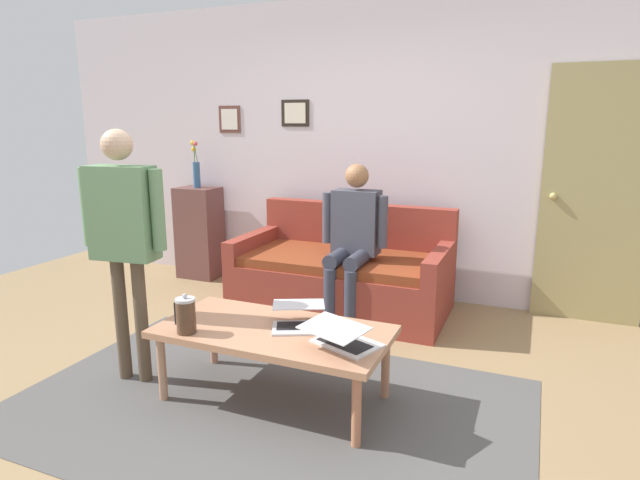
# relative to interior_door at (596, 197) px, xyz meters

# --- Properties ---
(ground_plane) EXTENTS (7.68, 7.68, 0.00)m
(ground_plane) POSITION_rel_interior_door_xyz_m (1.83, 2.11, -1.02)
(ground_plane) COLOR #927650
(area_rug) EXTENTS (2.93, 1.87, 0.01)m
(area_rug) POSITION_rel_interior_door_xyz_m (1.76, 2.24, -1.02)
(area_rug) COLOR #504F4D
(area_rug) RESTS_ON ground_plane
(back_wall) EXTENTS (7.04, 0.11, 2.70)m
(back_wall) POSITION_rel_interior_door_xyz_m (1.83, -0.09, 0.33)
(back_wall) COLOR silver
(back_wall) RESTS_ON ground_plane
(interior_door) EXTENTS (0.82, 0.09, 2.05)m
(interior_door) POSITION_rel_interior_door_xyz_m (0.00, 0.00, 0.00)
(interior_door) COLOR #9B8D59
(interior_door) RESTS_ON ground_plane
(couch) EXTENTS (1.80, 0.95, 0.88)m
(couch) POSITION_rel_interior_door_xyz_m (1.93, 0.52, -0.72)
(couch) COLOR maroon
(couch) RESTS_ON ground_plane
(coffee_table) EXTENTS (1.34, 0.67, 0.44)m
(coffee_table) POSITION_rel_interior_door_xyz_m (1.76, 2.14, -0.62)
(coffee_table) COLOR tan
(coffee_table) RESTS_ON ground_plane
(laptop_left) EXTENTS (0.44, 0.44, 0.14)m
(laptop_left) POSITION_rel_interior_door_xyz_m (1.31, 2.22, -0.53)
(laptop_left) COLOR silver
(laptop_left) RESTS_ON coffee_table
(laptop_center) EXTENTS (0.40, 0.41, 0.12)m
(laptop_center) POSITION_rel_interior_door_xyz_m (1.64, 2.06, -0.54)
(laptop_center) COLOR silver
(laptop_center) RESTS_ON coffee_table
(french_press) EXTENTS (0.13, 0.11, 0.23)m
(french_press) POSITION_rel_interior_door_xyz_m (2.19, 2.38, -0.48)
(french_press) COLOR #4C3323
(french_press) RESTS_ON coffee_table
(side_shelf) EXTENTS (0.42, 0.32, 0.94)m
(side_shelf) POSITION_rel_interior_door_xyz_m (3.66, 0.18, -0.55)
(side_shelf) COLOR brown
(side_shelf) RESTS_ON ground_plane
(flower_vase) EXTENTS (0.09, 0.08, 0.48)m
(flower_vase) POSITION_rel_interior_door_xyz_m (3.66, 0.18, 0.11)
(flower_vase) COLOR #325A85
(flower_vase) RESTS_ON side_shelf
(person_standing) EXTENTS (0.56, 0.23, 1.57)m
(person_standing) POSITION_rel_interior_door_xyz_m (2.70, 2.26, -0.02)
(person_standing) COLOR brown
(person_standing) RESTS_ON ground_plane
(person_seated) EXTENTS (0.55, 0.51, 1.28)m
(person_seated) POSITION_rel_interior_door_xyz_m (1.77, 0.75, -0.30)
(person_seated) COLOR #353644
(person_seated) RESTS_ON ground_plane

